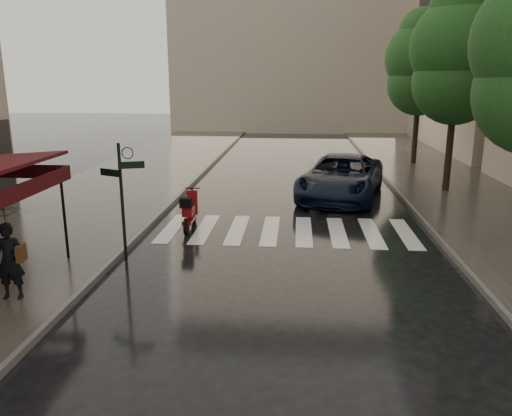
# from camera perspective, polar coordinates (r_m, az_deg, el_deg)

# --- Properties ---
(ground) EXTENTS (120.00, 120.00, 0.00)m
(ground) POSITION_cam_1_polar(r_m,az_deg,el_deg) (10.67, -13.68, -11.66)
(ground) COLOR black
(ground) RESTS_ON ground
(sidewalk_near) EXTENTS (6.00, 60.00, 0.12)m
(sidewalk_near) POSITION_cam_1_polar(r_m,az_deg,el_deg) (22.89, -15.17, 2.48)
(sidewalk_near) COLOR #38332D
(sidewalk_near) RESTS_ON ground
(sidewalk_far) EXTENTS (5.50, 60.00, 0.12)m
(sidewalk_far) POSITION_cam_1_polar(r_m,az_deg,el_deg) (22.67, 22.63, 1.74)
(sidewalk_far) COLOR #38332D
(sidewalk_far) RESTS_ON ground
(curb_near) EXTENTS (0.12, 60.00, 0.16)m
(curb_near) POSITION_cam_1_polar(r_m,az_deg,el_deg) (22.05, -7.68, 2.45)
(curb_near) COLOR #595651
(curb_near) RESTS_ON ground
(curb_far) EXTENTS (0.12, 60.00, 0.16)m
(curb_far) POSITION_cam_1_polar(r_m,az_deg,el_deg) (21.96, 15.67, 1.99)
(curb_far) COLOR #595651
(curb_far) RESTS_ON ground
(crosswalk) EXTENTS (7.85, 3.20, 0.01)m
(crosswalk) POSITION_cam_1_polar(r_m,az_deg,el_deg) (15.76, 3.57, -2.60)
(crosswalk) COLOR silver
(crosswalk) RESTS_ON ground
(signpost) EXTENTS (1.17, 0.29, 3.10)m
(signpost) POSITION_cam_1_polar(r_m,az_deg,el_deg) (13.14, -15.08, 1.70)
(signpost) COLOR black
(signpost) RESTS_ON ground
(haussmann_far) EXTENTS (8.00, 16.00, 18.50)m
(haussmann_far) POSITION_cam_1_polar(r_m,az_deg,el_deg) (37.78, 26.95, 20.06)
(haussmann_far) COLOR tan
(haussmann_far) RESTS_ON ground
(backdrop_building) EXTENTS (22.00, 6.00, 20.00)m
(backdrop_building) POSITION_cam_1_polar(r_m,az_deg,el_deg) (47.37, 4.67, 20.97)
(backdrop_building) COLOR tan
(backdrop_building) RESTS_ON ground
(tree_mid) EXTENTS (3.80, 3.80, 8.34)m
(tree_mid) POSITION_cam_1_polar(r_m,az_deg,el_deg) (22.00, 22.14, 15.99)
(tree_mid) COLOR black
(tree_mid) RESTS_ON sidewalk_far
(tree_far) EXTENTS (3.80, 3.80, 8.16)m
(tree_far) POSITION_cam_1_polar(r_m,az_deg,el_deg) (28.81, 18.34, 15.45)
(tree_far) COLOR black
(tree_far) RESTS_ON sidewalk_far
(pedestrian_with_umbrella) EXTENTS (1.12, 1.13, 2.44)m
(pedestrian_with_umbrella) POSITION_cam_1_polar(r_m,az_deg,el_deg) (11.45, -26.75, -1.69)
(pedestrian_with_umbrella) COLOR black
(pedestrian_with_umbrella) RESTS_ON sidewalk_near
(scooter) EXTENTS (0.49, 1.83, 1.20)m
(scooter) POSITION_cam_1_polar(r_m,az_deg,el_deg) (15.93, -7.61, -0.44)
(scooter) COLOR black
(scooter) RESTS_ON ground
(parked_car) EXTENTS (4.21, 6.66, 1.71)m
(parked_car) POSITION_cam_1_polar(r_m,az_deg,el_deg) (20.21, 9.73, 3.53)
(parked_car) COLOR black
(parked_car) RESTS_ON ground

